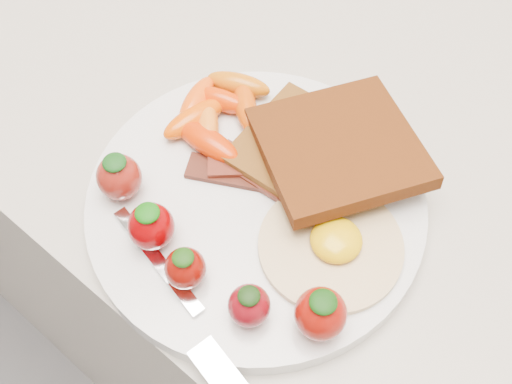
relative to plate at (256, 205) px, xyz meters
The scene contains 9 objects.
counter 0.49m from the plate, 94.65° to the left, with size 2.00×0.60×0.90m, color gray.
plate is the anchor object (origin of this frame).
toast_lower 0.06m from the plate, 86.93° to the left, with size 0.10×0.10×0.01m, color #3E2507.
toast_upper 0.08m from the plate, 68.16° to the left, with size 0.12×0.12×0.01m, color black.
fried_egg 0.07m from the plate, ahead, with size 0.13×0.13×0.02m.
bacon_strips 0.03m from the plate, 124.94° to the left, with size 0.11×0.09×0.01m.
baby_carrots 0.09m from the plate, 153.54° to the left, with size 0.09×0.10×0.02m.
strawberries 0.07m from the plate, 83.99° to the right, with size 0.22×0.07×0.04m.
fork 0.11m from the plate, 79.21° to the right, with size 0.17×0.06×0.00m.
Camera 1 is at (0.18, 1.33, 1.35)m, focal length 45.00 mm.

